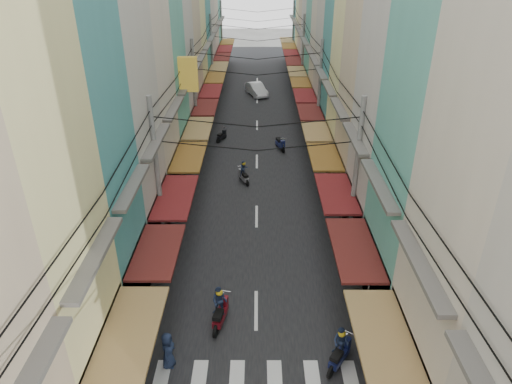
{
  "coord_description": "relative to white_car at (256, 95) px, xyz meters",
  "views": [
    {
      "loc": [
        0.05,
        -17.28,
        14.01
      ],
      "look_at": [
        -0.03,
        4.64,
        2.38
      ],
      "focal_mm": 32.0,
      "sensor_mm": 36.0,
      "label": 1
    }
  ],
  "objects": [
    {
      "name": "pedestrians",
      "position": [
        -4.33,
        -30.47,
        1.01
      ],
      "size": [
        12.58,
        19.3,
        2.18
      ],
      "color": "#2A202A",
      "rests_on": "ground"
    },
    {
      "name": "utility_poles",
      "position": [
        0.07,
        -16.71,
        6.59
      ],
      "size": [
        10.2,
        66.13,
        8.2
      ],
      "color": "gray",
      "rests_on": "ground"
    },
    {
      "name": "bicycle",
      "position": [
        5.61,
        -34.72,
        0.0
      ],
      "size": [
        1.65,
        1.03,
        1.06
      ],
      "primitive_type": "imported",
      "rotation": [
        0.0,
        0.0,
        1.26
      ],
      "color": "black",
      "rests_on": "ground"
    },
    {
      "name": "ground",
      "position": [
        0.07,
        -31.72,
        0.0
      ],
      "size": [
        160.0,
        160.0,
        0.0
      ],
      "primitive_type": "plane",
      "color": "#60605C",
      "rests_on": "ground"
    },
    {
      "name": "road",
      "position": [
        0.07,
        -11.72,
        0.01
      ],
      "size": [
        10.0,
        80.0,
        0.02
      ],
      "primitive_type": "cube",
      "color": "black",
      "rests_on": "ground"
    },
    {
      "name": "white_car",
      "position": [
        0.0,
        0.0,
        0.0
      ],
      "size": [
        5.01,
        3.31,
        1.65
      ],
      "primitive_type": "imported",
      "rotation": [
        0.0,
        0.0,
        0.35
      ],
      "color": "white",
      "rests_on": "ground"
    },
    {
      "name": "sidewalk_left",
      "position": [
        -6.43,
        -11.72,
        0.03
      ],
      "size": [
        3.0,
        80.0,
        0.06
      ],
      "primitive_type": "cube",
      "color": "gray",
      "rests_on": "ground"
    },
    {
      "name": "building_row_right",
      "position": [
        7.99,
        -15.27,
        9.41
      ],
      "size": [
        7.8,
        68.98,
        22.59
      ],
      "color": "teal",
      "rests_on": "ground"
    },
    {
      "name": "building_row_left",
      "position": [
        -7.85,
        -15.16,
        9.78
      ],
      "size": [
        7.8,
        67.67,
        23.7
      ],
      "color": "#B9B2A9",
      "rests_on": "ground"
    },
    {
      "name": "moving_scooters",
      "position": [
        0.31,
        -28.17,
        0.54
      ],
      "size": [
        6.51,
        24.91,
        1.93
      ],
      "color": "black",
      "rests_on": "ground"
    },
    {
      "name": "traffic_sign",
      "position": [
        4.85,
        -33.76,
        1.87
      ],
      "size": [
        0.1,
        0.57,
        2.61
      ],
      "color": "gray",
      "rests_on": "ground"
    },
    {
      "name": "sidewalk_right",
      "position": [
        6.57,
        -11.72,
        0.03
      ],
      "size": [
        3.0,
        80.0,
        0.06
      ],
      "primitive_type": "cube",
      "color": "gray",
      "rests_on": "ground"
    },
    {
      "name": "parked_scooters",
      "position": [
        4.68,
        -35.67,
        0.47
      ],
      "size": [
        12.96,
        14.65,
        1.01
      ],
      "color": "black",
      "rests_on": "ground"
    }
  ]
}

